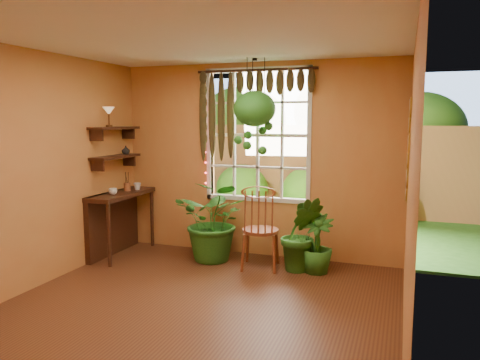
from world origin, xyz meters
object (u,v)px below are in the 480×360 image
(windsor_chair, at_px, (260,241))
(potted_plant_mid, at_px, (302,234))
(counter_ledge, at_px, (116,216))
(hanging_basket, at_px, (255,114))
(potted_plant_left, at_px, (215,221))

(windsor_chair, bearing_deg, potted_plant_mid, -1.51)
(counter_ledge, distance_m, potted_plant_mid, 2.67)
(counter_ledge, distance_m, hanging_basket, 2.47)
(counter_ledge, relative_size, windsor_chair, 0.95)
(potted_plant_left, height_order, hanging_basket, hanging_basket)
(counter_ledge, height_order, potted_plant_left, potted_plant_left)
(potted_plant_mid, bearing_deg, windsor_chair, -171.52)
(counter_ledge, distance_m, potted_plant_left, 1.48)
(windsor_chair, bearing_deg, counter_ledge, 171.15)
(potted_plant_mid, bearing_deg, hanging_basket, 168.17)
(counter_ledge, bearing_deg, hanging_basket, 7.49)
(windsor_chair, distance_m, potted_plant_mid, 0.54)
(potted_plant_mid, height_order, hanging_basket, hanging_basket)
(potted_plant_left, relative_size, potted_plant_mid, 1.15)
(potted_plant_left, distance_m, potted_plant_mid, 1.20)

